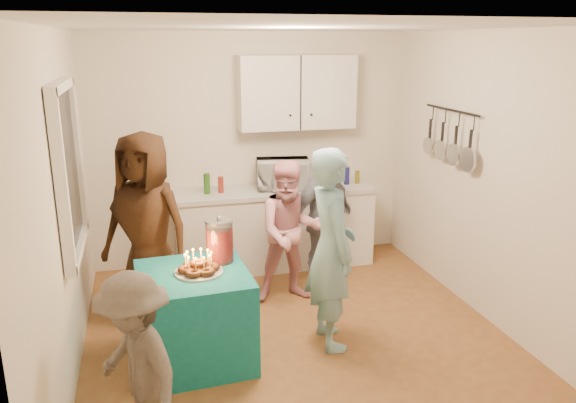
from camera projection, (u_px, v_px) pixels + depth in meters
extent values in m
plane|color=brown|center=(298.00, 339.00, 4.88)|extent=(4.00, 4.00, 0.00)
plane|color=white|center=(300.00, 27.00, 4.16)|extent=(4.00, 4.00, 0.00)
plane|color=silver|center=(251.00, 150.00, 6.38)|extent=(3.60, 3.60, 0.00)
plane|color=silver|center=(62.00, 212.00, 4.08)|extent=(4.00, 4.00, 0.00)
plane|color=silver|center=(494.00, 181.00, 4.97)|extent=(4.00, 4.00, 0.00)
cube|color=black|center=(67.00, 170.00, 4.30)|extent=(0.04, 1.00, 1.20)
cube|color=white|center=(275.00, 229.00, 6.39)|extent=(2.20, 0.58, 0.86)
cube|color=beige|center=(274.00, 191.00, 6.27)|extent=(2.24, 0.62, 0.05)
cube|color=white|center=(297.00, 92.00, 6.19)|extent=(1.30, 0.30, 0.80)
cube|color=black|center=(448.00, 136.00, 5.52)|extent=(0.12, 1.00, 0.60)
imported|color=white|center=(283.00, 174.00, 6.24)|extent=(0.64, 0.48, 0.32)
cube|color=#127579|center=(195.00, 317.00, 4.47)|extent=(0.90, 0.90, 0.76)
cylinder|color=red|center=(220.00, 242.00, 4.55)|extent=(0.22, 0.22, 0.34)
imported|color=#84B4C1|center=(331.00, 249.00, 4.62)|extent=(0.42, 0.63, 1.70)
imported|color=#4D2B16|center=(147.00, 227.00, 5.07)|extent=(1.02, 0.93, 1.75)
imported|color=pink|center=(291.00, 232.00, 5.46)|extent=(0.72, 0.57, 1.42)
imported|color=black|center=(323.00, 217.00, 5.82)|extent=(0.93, 0.74, 1.48)
imported|color=#4D453D|center=(136.00, 368.00, 3.36)|extent=(0.76, 0.91, 1.22)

